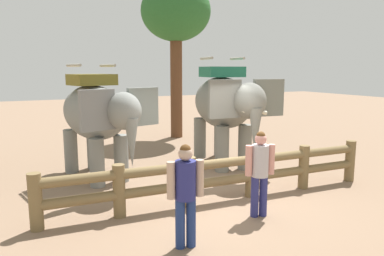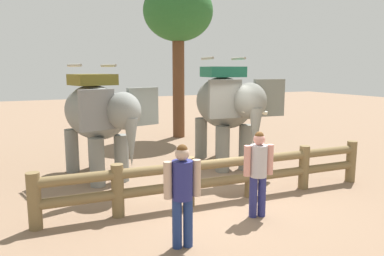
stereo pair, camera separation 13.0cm
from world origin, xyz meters
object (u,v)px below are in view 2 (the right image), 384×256
(elephant_center, at_px, (226,105))
(tourist_man_in_blue, at_px, (258,168))
(elephant_near_left, at_px, (98,115))
(log_fence, at_px, (221,174))
(tree_back_center, at_px, (178,15))
(tourist_woman_in_black, at_px, (182,189))

(elephant_center, xyz_separation_m, tourist_man_in_blue, (-1.38, -3.62, -0.82))
(elephant_center, bearing_deg, elephant_near_left, 176.27)
(elephant_near_left, bearing_deg, log_fence, -54.09)
(elephant_near_left, bearing_deg, tourist_man_in_blue, -59.38)
(elephant_near_left, xyz_separation_m, tree_back_center, (4.19, 4.57, 3.33))
(tourist_woman_in_black, relative_size, tree_back_center, 0.27)
(elephant_near_left, bearing_deg, tourist_woman_in_black, -83.85)
(tourist_man_in_blue, distance_m, tree_back_center, 9.53)
(elephant_near_left, height_order, tourist_man_in_blue, elephant_near_left)
(log_fence, distance_m, tourist_woman_in_black, 2.24)
(log_fence, height_order, elephant_near_left, elephant_near_left)
(log_fence, xyz_separation_m, tourist_woman_in_black, (-1.58, -1.55, 0.38))
(log_fence, height_order, elephant_center, elephant_center)
(elephant_center, bearing_deg, tourist_man_in_blue, -110.83)
(log_fence, distance_m, elephant_near_left, 3.65)
(tree_back_center, bearing_deg, log_fence, -106.18)
(tourist_man_in_blue, bearing_deg, tourist_woman_in_black, -164.09)
(tree_back_center, bearing_deg, elephant_near_left, -132.54)
(elephant_center, distance_m, tourist_man_in_blue, 3.96)
(elephant_near_left, bearing_deg, elephant_center, -3.73)
(elephant_near_left, xyz_separation_m, tourist_woman_in_black, (0.47, -4.38, -0.69))
(log_fence, relative_size, elephant_near_left, 2.15)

